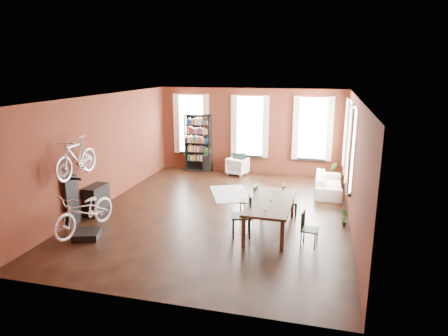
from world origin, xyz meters
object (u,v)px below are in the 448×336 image
(console_table, at_px, (96,200))
(bookshelf, at_px, (198,143))
(dining_chair_c, at_px, (310,229))
(plant_stand, at_px, (208,163))
(dining_chair_a, at_px, (241,216))
(dining_table, at_px, (270,216))
(cream_sofa, at_px, (329,181))
(dining_chair_d, at_px, (290,201))
(dining_chair_b, at_px, (249,201))
(white_armchair, at_px, (238,165))
(bike_trainer, at_px, (87,235))
(bicycle_floor, at_px, (83,193))

(console_table, bearing_deg, bookshelf, 76.17)
(dining_chair_c, bearing_deg, plant_stand, 43.90)
(dining_chair_a, relative_size, bookshelf, 0.47)
(dining_table, relative_size, cream_sofa, 1.10)
(cream_sofa, bearing_deg, bookshelf, 71.05)
(dining_table, height_order, dining_chair_d, dining_chair_d)
(dining_chair_b, height_order, plant_stand, dining_chair_b)
(dining_chair_d, bearing_deg, white_armchair, 31.38)
(dining_chair_d, height_order, bookshelf, bookshelf)
(bookshelf, relative_size, bike_trainer, 3.80)
(dining_table, xyz_separation_m, bike_trainer, (-4.17, -1.52, -0.30))
(dining_chair_b, xyz_separation_m, dining_chair_d, (1.08, 0.29, -0.01))
(dining_chair_a, relative_size, dining_chair_b, 1.12)
(dining_chair_a, bearing_deg, dining_table, 112.58)
(plant_stand, bearing_deg, cream_sofa, -20.38)
(dining_chair_b, xyz_separation_m, bicycle_floor, (-3.50, -2.25, 0.66))
(white_armchair, height_order, bicycle_floor, bicycle_floor)
(dining_table, bearing_deg, white_armchair, 112.33)
(dining_table, relative_size, plant_stand, 3.69)
(console_table, bearing_deg, dining_chair_a, -6.78)
(dining_table, height_order, white_armchair, dining_table)
(dining_table, xyz_separation_m, dining_chair_d, (0.38, 1.06, 0.06))
(plant_stand, bearing_deg, dining_chair_d, -49.42)
(dining_chair_d, distance_m, plant_stand, 5.47)
(console_table, relative_size, bicycle_floor, 0.42)
(dining_chair_c, distance_m, plant_stand, 7.20)
(bookshelf, bearing_deg, dining_chair_d, -46.57)
(dining_chair_b, distance_m, cream_sofa, 3.45)
(bicycle_floor, bearing_deg, cream_sofa, 51.81)
(plant_stand, bearing_deg, white_armchair, -9.43)
(bookshelf, distance_m, white_armchair, 1.79)
(bicycle_floor, bearing_deg, dining_chair_b, 42.80)
(dining_chair_a, bearing_deg, white_armchair, 178.31)
(bicycle_floor, bearing_deg, console_table, 123.08)
(dining_chair_c, height_order, white_armchair, dining_chair_c)
(bike_trainer, bearing_deg, dining_chair_b, 33.32)
(dining_chair_c, xyz_separation_m, plant_stand, (-4.16, 5.88, -0.10))
(dining_chair_c, distance_m, cream_sofa, 4.20)
(bike_trainer, bearing_deg, dining_chair_c, 9.37)
(bookshelf, bearing_deg, bicycle_floor, -95.47)
(dining_chair_a, distance_m, dining_chair_c, 1.63)
(dining_chair_d, bearing_deg, bookshelf, 44.45)
(console_table, height_order, bicycle_floor, bicycle_floor)
(dining_chair_c, height_order, console_table, dining_chair_c)
(console_table, xyz_separation_m, plant_stand, (1.65, 5.20, -0.09))
(bookshelf, distance_m, bike_trainer, 6.84)
(dining_chair_d, distance_m, cream_sofa, 2.66)
(dining_chair_c, xyz_separation_m, white_armchair, (-2.91, 5.67, -0.05))
(dining_table, height_order, dining_chair_c, dining_chair_c)
(dining_chair_d, relative_size, console_table, 1.12)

